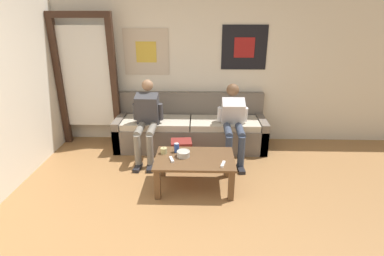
# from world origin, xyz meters

# --- Properties ---
(ground_plane) EXTENTS (18.00, 18.00, 0.00)m
(ground_plane) POSITION_xyz_m (0.00, 0.00, 0.00)
(ground_plane) COLOR #9E7042
(wall_back) EXTENTS (10.00, 0.07, 2.55)m
(wall_back) POSITION_xyz_m (0.00, 2.66, 1.28)
(wall_back) COLOR silver
(wall_back) RESTS_ON ground_plane
(door_frame) EXTENTS (1.00, 0.10, 2.15)m
(door_frame) POSITION_xyz_m (-1.44, 2.44, 1.20)
(door_frame) COLOR #382319
(door_frame) RESTS_ON ground_plane
(couch) EXTENTS (2.45, 0.73, 0.87)m
(couch) POSITION_xyz_m (0.27, 2.30, 0.29)
(couch) COLOR #70665B
(couch) RESTS_ON ground_plane
(coffee_table) EXTENTS (1.00, 0.66, 0.42)m
(coffee_table) POSITION_xyz_m (0.36, 1.02, 0.35)
(coffee_table) COLOR brown
(coffee_table) RESTS_ON ground_plane
(person_seated_adult) EXTENTS (0.47, 0.86, 1.18)m
(person_seated_adult) POSITION_xyz_m (-0.39, 1.90, 0.64)
(person_seated_adult) COLOR gray
(person_seated_adult) RESTS_ON ground_plane
(person_seated_teen) EXTENTS (0.47, 0.96, 1.10)m
(person_seated_teen) POSITION_xyz_m (0.92, 1.92, 0.61)
(person_seated_teen) COLOR #384256
(person_seated_teen) RESTS_ON ground_plane
(backpack) EXTENTS (0.33, 0.31, 0.39)m
(backpack) POSITION_xyz_m (0.15, 1.62, 0.18)
(backpack) COLOR maroon
(backpack) RESTS_ON ground_plane
(ceramic_bowl) EXTENTS (0.17, 0.17, 0.08)m
(ceramic_bowl) POSITION_xyz_m (0.21, 1.05, 0.46)
(ceramic_bowl) COLOR #B7B2A8
(ceramic_bowl) RESTS_ON coffee_table
(pillar_candle) EXTENTS (0.09, 0.09, 0.09)m
(pillar_candle) POSITION_xyz_m (-0.04, 1.13, 0.46)
(pillar_candle) COLOR tan
(pillar_candle) RESTS_ON coffee_table
(drink_can_blue) EXTENTS (0.07, 0.07, 0.12)m
(drink_can_blue) POSITION_xyz_m (0.12, 1.18, 0.48)
(drink_can_blue) COLOR #28479E
(drink_can_blue) RESTS_ON coffee_table
(game_controller_near_left) EXTENTS (0.07, 0.15, 0.03)m
(game_controller_near_left) POSITION_xyz_m (0.70, 0.84, 0.43)
(game_controller_near_left) COLOR white
(game_controller_near_left) RESTS_ON coffee_table
(game_controller_near_right) EXTENTS (0.08, 0.15, 0.03)m
(game_controller_near_right) POSITION_xyz_m (0.07, 0.94, 0.43)
(game_controller_near_right) COLOR white
(game_controller_near_right) RESTS_ON coffee_table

